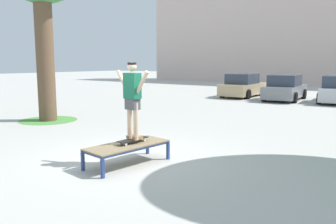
% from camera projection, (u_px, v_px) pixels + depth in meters
% --- Properties ---
extents(ground_plane, '(120.00, 120.00, 0.00)m').
position_uv_depth(ground_plane, '(128.00, 159.00, 8.04)').
color(ground_plane, '#B7B5AD').
extents(building_facade, '(36.90, 4.00, 12.22)m').
position_uv_depth(building_facade, '(312.00, 23.00, 34.61)').
color(building_facade, beige).
rests_on(building_facade, ground).
extents(skate_box, '(1.00, 1.98, 0.46)m').
position_uv_depth(skate_box, '(128.00, 146.00, 7.55)').
color(skate_box, navy).
rests_on(skate_box, ground).
extents(skateboard, '(0.27, 0.81, 0.09)m').
position_uv_depth(skateboard, '(133.00, 140.00, 7.65)').
color(skateboard, black).
rests_on(skateboard, skate_box).
extents(skater, '(1.00, 0.31, 1.69)m').
position_uv_depth(skater, '(132.00, 95.00, 7.50)').
color(skater, beige).
rests_on(skater, skateboard).
extents(grass_patch_near_left, '(2.20, 2.20, 0.01)m').
position_uv_depth(grass_patch_near_left, '(48.00, 120.00, 13.36)').
color(grass_patch_near_left, '#519342').
rests_on(grass_patch_near_left, ground).
extents(car_tan, '(2.05, 4.27, 1.50)m').
position_uv_depth(car_tan, '(243.00, 86.00, 22.37)').
color(car_tan, tan).
rests_on(car_tan, ground).
extents(car_grey, '(2.17, 4.32, 1.50)m').
position_uv_depth(car_grey, '(285.00, 88.00, 20.39)').
color(car_grey, slate).
rests_on(car_grey, ground).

